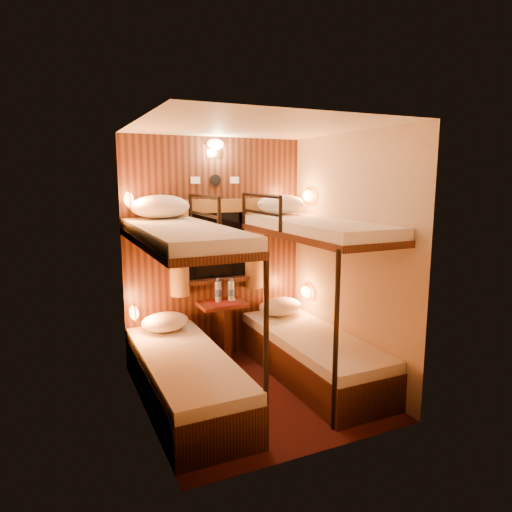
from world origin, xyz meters
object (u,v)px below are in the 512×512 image
table (223,323)px  bottle_left (218,291)px  bunk_left (184,343)px  bottle_right (231,291)px  bunk_right (312,323)px

table → bottle_left: size_ratio=2.51×
bunk_left → bottle_left: 1.06m
bottle_left → bottle_right: (0.14, -0.03, -0.00)m
bottle_right → bunk_right: bearing=-56.3°
table → bottle_left: (-0.03, 0.05, 0.35)m
bunk_left → bunk_right: 1.30m
table → bottle_right: bearing=11.9°
bottle_left → bunk_right: bearing=-51.1°
table → bottle_right: size_ratio=2.61×
bunk_left → bunk_right: same height
bunk_right → bottle_right: bunk_right is taller
bunk_right → table: size_ratio=2.90×
bunk_left → table: size_ratio=2.90×
bunk_left → table: bearing=50.3°
bunk_left → bottle_left: (0.62, 0.84, 0.20)m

